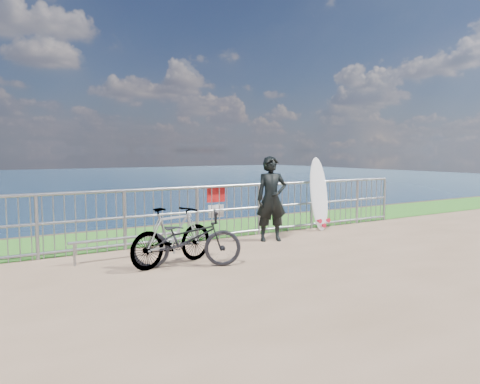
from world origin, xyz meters
TOP-DOWN VIEW (x-y plane):
  - grass_strip at (0.00, 2.70)m, footprint 120.00×120.00m
  - railing at (0.02, 1.60)m, footprint 10.06×0.10m
  - surfer at (0.81, 0.87)m, footprint 0.73×0.60m
  - surfboard at (2.52, 1.35)m, footprint 0.51×0.46m
  - bicycle_near at (-1.58, -0.17)m, footprint 1.80×1.24m
  - bicycle_far at (-1.72, 0.06)m, footprint 1.64×0.81m
  - bike_rack at (-2.22, 0.83)m, footprint 1.92×0.05m

SIDE VIEW (x-z plane):
  - grass_strip at x=0.00m, z-range 0.01..0.01m
  - bike_rack at x=-2.22m, z-range 0.13..0.53m
  - bicycle_near at x=-1.58m, z-range 0.00..0.90m
  - bicycle_far at x=-1.72m, z-range 0.00..0.95m
  - railing at x=0.02m, z-range 0.01..1.14m
  - surfboard at x=2.52m, z-range -0.07..1.62m
  - surfer at x=0.81m, z-range 0.00..1.72m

